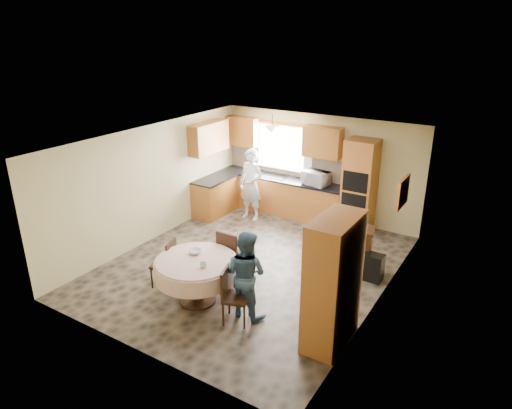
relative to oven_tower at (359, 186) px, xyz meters
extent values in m
cube|color=brown|center=(-1.15, -2.69, -1.06)|extent=(5.00, 6.00, 0.01)
cube|color=white|center=(-1.15, -2.69, 1.44)|extent=(5.00, 6.00, 0.01)
cube|color=tan|center=(-1.15, 0.31, 0.19)|extent=(5.00, 0.02, 2.50)
cube|color=tan|center=(-1.15, -5.69, 0.19)|extent=(5.00, 0.02, 2.50)
cube|color=tan|center=(-3.65, -2.69, 0.19)|extent=(0.02, 6.00, 2.50)
cube|color=tan|center=(1.35, -2.69, 0.19)|extent=(0.02, 6.00, 2.50)
cube|color=white|center=(-2.15, 0.29, 0.54)|extent=(1.40, 0.03, 1.10)
cube|color=white|center=(-2.90, 0.24, 0.59)|extent=(0.22, 0.02, 1.15)
cube|color=white|center=(-1.40, 0.24, 0.59)|extent=(0.22, 0.02, 1.15)
cube|color=#C66E34|center=(-2.00, 0.01, -0.62)|extent=(3.30, 0.60, 0.88)
cube|color=black|center=(-2.00, 0.01, -0.16)|extent=(3.30, 0.64, 0.04)
cube|color=#C66E34|center=(-3.35, -0.89, -0.62)|extent=(0.60, 1.20, 0.88)
cube|color=black|center=(-3.35, -0.89, -0.16)|extent=(0.64, 1.20, 0.04)
cube|color=#CEB591|center=(-2.00, 0.30, 0.12)|extent=(3.30, 0.02, 0.55)
cube|color=#A9642A|center=(-3.20, 0.15, 0.85)|extent=(0.85, 0.33, 0.72)
cube|color=#A9642A|center=(-1.00, 0.15, 0.85)|extent=(0.90, 0.33, 0.72)
cube|color=#A9642A|center=(-3.48, -0.89, 0.85)|extent=(0.33, 1.20, 0.72)
cube|color=#C66E34|center=(0.00, 0.00, 0.00)|extent=(0.66, 0.62, 2.12)
cube|color=black|center=(0.00, -0.31, 0.19)|extent=(0.56, 0.01, 0.45)
cube|color=black|center=(0.00, -0.31, -0.31)|extent=(0.56, 0.01, 0.45)
cone|color=beige|center=(-2.15, -0.19, 1.06)|extent=(0.36, 0.36, 0.18)
cube|color=#381F0F|center=(0.37, -1.81, -0.65)|extent=(1.21, 0.71, 0.81)
cube|color=black|center=(1.04, -1.97, -0.80)|extent=(0.38, 0.28, 0.52)
cube|color=#C66E34|center=(1.07, -4.01, -0.07)|extent=(0.52, 1.04, 1.98)
cylinder|color=#381F0F|center=(-1.25, -4.23, -0.70)|extent=(0.21, 0.21, 0.73)
cylinder|color=#381F0F|center=(-1.25, -4.23, -1.04)|extent=(0.62, 0.62, 0.04)
cylinder|color=beige|center=(-1.25, -4.23, -0.29)|extent=(1.33, 1.33, 0.05)
cylinder|color=beige|center=(-1.25, -4.23, -0.43)|extent=(1.39, 1.39, 0.29)
cube|color=#381F0F|center=(-2.09, -4.13, -0.65)|extent=(0.48, 0.48, 0.05)
cube|color=#381F0F|center=(-1.92, -4.08, -0.40)|extent=(0.14, 0.36, 0.46)
cylinder|color=#381F0F|center=(-2.25, -4.30, -0.86)|extent=(0.03, 0.03, 0.39)
cylinder|color=#381F0F|center=(-1.92, -4.30, -0.86)|extent=(0.03, 0.03, 0.39)
cylinder|color=#381F0F|center=(-2.25, -3.97, -0.86)|extent=(0.03, 0.03, 0.39)
cylinder|color=#381F0F|center=(-1.92, -3.97, -0.86)|extent=(0.03, 0.03, 0.39)
cube|color=#381F0F|center=(-1.12, -3.34, -0.58)|extent=(0.45, 0.45, 0.05)
cube|color=#381F0F|center=(-1.12, -3.54, -0.30)|extent=(0.43, 0.05, 0.53)
cylinder|color=#381F0F|center=(-1.31, -3.53, -0.83)|extent=(0.04, 0.04, 0.46)
cylinder|color=#381F0F|center=(-0.93, -3.53, -0.83)|extent=(0.04, 0.04, 0.46)
cylinder|color=#381F0F|center=(-1.31, -3.15, -0.83)|extent=(0.04, 0.04, 0.46)
cylinder|color=#381F0F|center=(-0.93, -3.15, -0.83)|extent=(0.04, 0.04, 0.46)
cube|color=#381F0F|center=(-0.37, -4.35, -0.64)|extent=(0.50, 0.50, 0.05)
cube|color=#381F0F|center=(-0.54, -4.41, -0.39)|extent=(0.16, 0.37, 0.47)
cylinder|color=#381F0F|center=(-0.54, -4.52, -0.86)|extent=(0.03, 0.03, 0.40)
cylinder|color=#381F0F|center=(-0.20, -4.52, -0.86)|extent=(0.03, 0.03, 0.40)
cylinder|color=#381F0F|center=(-0.54, -4.18, -0.86)|extent=(0.03, 0.03, 0.40)
cylinder|color=#381F0F|center=(-0.20, -4.18, -0.86)|extent=(0.03, 0.03, 0.40)
cube|color=gold|center=(1.32, -1.57, 0.59)|extent=(0.05, 0.65, 0.54)
cube|color=silver|center=(1.29, -1.57, 0.59)|extent=(0.01, 0.54, 0.42)
imported|color=silver|center=(-1.05, -0.04, 0.02)|extent=(0.65, 0.49, 0.33)
imported|color=silver|center=(-2.42, -0.69, -0.20)|extent=(0.66, 0.45, 1.73)
imported|color=#355374|center=(-0.35, -4.10, -0.33)|extent=(0.74, 0.59, 1.47)
imported|color=#B2B2B2|center=(0.00, -1.81, -0.22)|extent=(0.22, 0.22, 0.05)
imported|color=silver|center=(0.65, -1.81, -0.11)|extent=(0.13, 0.13, 0.28)
imported|color=#B2B2B2|center=(-0.98, -4.37, -0.22)|extent=(0.14, 0.14, 0.09)
imported|color=#B2B2B2|center=(-1.40, -4.07, -0.23)|extent=(0.28, 0.28, 0.07)
camera|label=1|loc=(3.11, -9.36, 3.31)|focal=32.00mm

